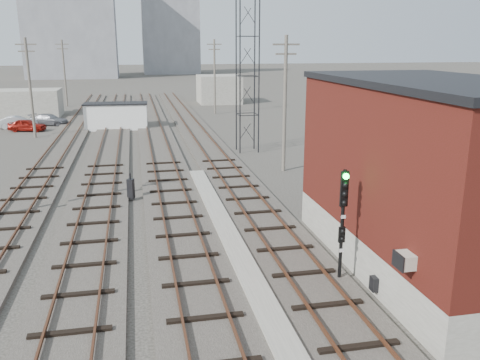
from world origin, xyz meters
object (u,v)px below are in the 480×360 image
object	(u,v)px
car_grey	(49,120)
switch_stand	(131,188)
car_red	(27,125)
signal_mast	(343,217)
car_silver	(18,122)
site_trailer	(116,116)

from	to	relation	value
car_grey	switch_stand	bearing A→B (deg)	-143.69
switch_stand	car_red	xyz separation A→B (m)	(-10.15, 25.80, -0.07)
car_grey	signal_mast	bearing A→B (deg)	-138.73
signal_mast	car_silver	size ratio (longest dim) A/B	1.11
car_silver	car_grey	xyz separation A→B (m)	(2.85, 1.59, -0.04)
site_trailer	car_red	distance (m)	8.76
signal_mast	switch_stand	world-z (taller)	signal_mast
signal_mast	car_red	bearing A→B (deg)	115.06
switch_stand	car_silver	size ratio (longest dim) A/B	0.38
car_grey	car_silver	bearing A→B (deg)	139.24
site_trailer	signal_mast	bearing A→B (deg)	-74.49
car_red	car_grey	world-z (taller)	car_red
switch_stand	car_silver	xyz separation A→B (m)	(-11.46, 27.97, -0.06)
signal_mast	car_red	size ratio (longest dim) A/B	1.18
signal_mast	car_grey	size ratio (longest dim) A/B	1.03
car_red	car_silver	distance (m)	2.53
signal_mast	car_grey	distance (m)	44.43
switch_stand	car_red	distance (m)	27.72
site_trailer	car_red	xyz separation A→B (m)	(-8.72, 0.33, -0.74)
signal_mast	car_grey	xyz separation A→B (m)	(-16.05, 41.39, -1.92)
signal_mast	site_trailer	world-z (taller)	signal_mast
car_red	car_silver	size ratio (longest dim) A/B	0.94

